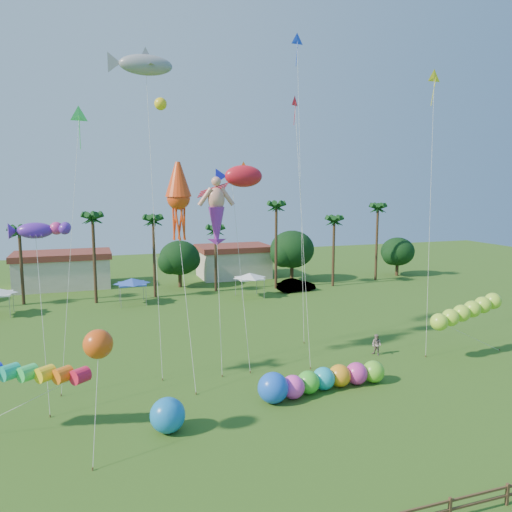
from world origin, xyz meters
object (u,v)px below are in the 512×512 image
object	(u,v)px
car_b	(296,285)
spectator_b	(377,345)
caterpillar_inflatable	(318,380)
blue_ball	(168,415)

from	to	relation	value
car_b	spectator_b	xyz separation A→B (m)	(-3.62, -24.79, 0.05)
spectator_b	caterpillar_inflatable	world-z (taller)	caterpillar_inflatable
spectator_b	blue_ball	distance (m)	19.49
caterpillar_inflatable	blue_ball	distance (m)	10.58
spectator_b	blue_ball	xyz separation A→B (m)	(-18.05, -7.36, 0.13)
spectator_b	caterpillar_inflatable	bearing A→B (deg)	-81.24
caterpillar_inflatable	blue_ball	xyz separation A→B (m)	(-10.34, -2.20, 0.16)
spectator_b	blue_ball	size ratio (longest dim) A/B	0.87
car_b	caterpillar_inflatable	xyz separation A→B (m)	(-11.33, -29.94, 0.01)
spectator_b	caterpillar_inflatable	xyz separation A→B (m)	(-7.71, -5.15, -0.03)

